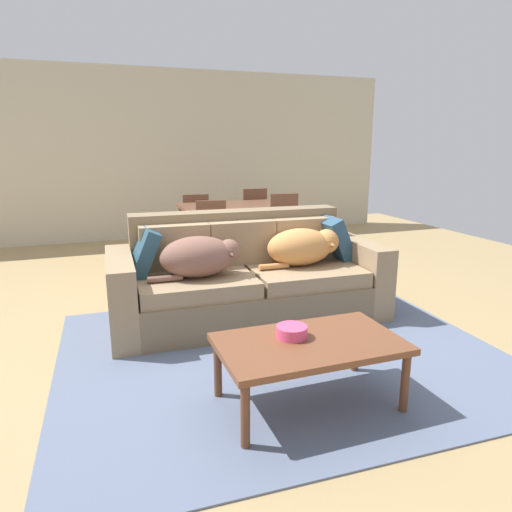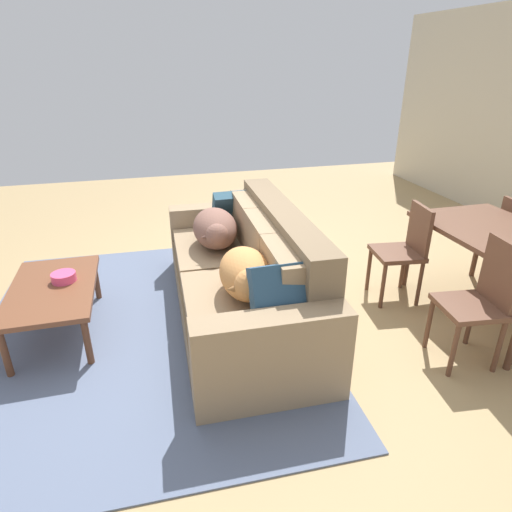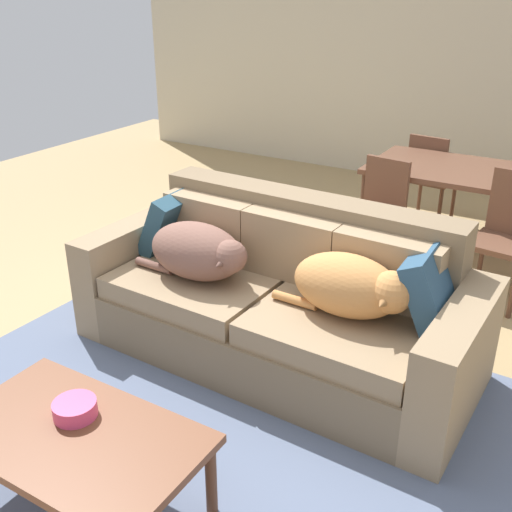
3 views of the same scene
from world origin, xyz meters
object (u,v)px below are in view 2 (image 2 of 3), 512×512
Objects in this scene: dining_table at (504,241)px; throw_pillow_by_right_arm at (283,297)px; bowl_on_coffee_table at (64,277)px; dog_on_left_cushion at (215,229)px; dining_chair_near_right at (481,298)px; dining_chair_near_left at (405,248)px; dog_on_right_cushion at (246,275)px; coffee_table at (53,292)px; couch at (246,278)px; throw_pillow_by_left_arm at (233,211)px.

throw_pillow_by_right_arm is at bearing -80.08° from dining_table.
dining_table reaches higher than bowl_on_coffee_table.
dog_on_left_cushion is 1.31m from bowl_on_coffee_table.
throw_pillow_by_right_arm is 0.45× the size of dining_chair_near_right.
dining_chair_near_left is at bearing -128.90° from dining_table.
dog_on_right_cushion is 1.56m from coffee_table.
couch is 12.84× the size of bowl_on_coffee_table.
throw_pillow_by_left_arm is at bearing -137.57° from dining_chair_near_right.
couch is 1.45m from dining_chair_near_left.
couch is 3.10× the size of dog_on_left_cushion.
couch reaches higher than throw_pillow_by_left_arm.
dining_chair_near_left is (0.27, 2.89, 0.04)m from bowl_on_coffee_table.
dog_on_right_cushion is 0.41m from throw_pillow_by_right_arm.
dog_on_left_cushion is 4.14× the size of bowl_on_coffee_table.
throw_pillow_by_right_arm is 1.84m from bowl_on_coffee_table.
couch reaches higher than bowl_on_coffee_table.
couch is at bearing -118.28° from dining_chair_near_right.
throw_pillow_by_left_arm is 1.77m from throw_pillow_by_right_arm.
throw_pillow_by_right_arm is at bearing -88.27° from dining_chair_near_right.
throw_pillow_by_right_arm is (1.77, -0.06, 0.00)m from throw_pillow_by_left_arm.
couch is 1.77m from dining_chair_near_right.
throw_pillow_by_right_arm is at bearing 3.58° from couch.
dining_chair_near_left is at bearing 54.94° from throw_pillow_by_left_arm.
bowl_on_coffee_table is 0.21× the size of dining_chair_near_left.
couch is at bearing 85.48° from coffee_table.
dog_on_right_cushion is 1.40m from throw_pillow_by_left_arm.
coffee_table is at bearing -64.71° from throw_pillow_by_left_arm.
throw_pillow_by_right_arm is at bearing 57.04° from coffee_table.
bowl_on_coffee_table reaches higher than coffee_table.
bowl_on_coffee_table is 3.13m from dining_chair_near_right.
coffee_table is at bearing -100.51° from dining_table.
dog_on_right_cushion is at bearing 66.05° from coffee_table.
dog_on_left_cushion is at bearing 103.92° from coffee_table.
throw_pillow_by_right_arm is 2.20× the size of bowl_on_coffee_table.
dining_chair_near_right is at bearing 69.02° from coffee_table.
dining_chair_near_right is (1.14, 2.97, 0.14)m from coffee_table.
dining_chair_near_left reaches higher than coffee_table.
throw_pillow_by_right_arm reaches higher than coffee_table.
dining_table is (0.99, 2.20, 0.04)m from dog_on_left_cushion.
dining_chair_near_left is (0.07, 1.44, 0.15)m from couch.
throw_pillow_by_right_arm reaches higher than dining_table.
throw_pillow_by_left_arm is at bearing -126.25° from dining_table.
throw_pillow_by_right_arm is at bearing 10.39° from dog_on_left_cushion.
bowl_on_coffee_table is at bearing -116.09° from dog_on_right_cushion.
coffee_table is at bearing -46.76° from bowl_on_coffee_table.
couch reaches higher than dining_table.
coffee_table is at bearing -122.96° from throw_pillow_by_right_arm.
couch is 2.74× the size of dining_chair_near_left.
throw_pillow_by_left_arm is 0.98× the size of throw_pillow_by_right_arm.
dining_chair_near_right is at bearing 84.76° from throw_pillow_by_right_arm.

